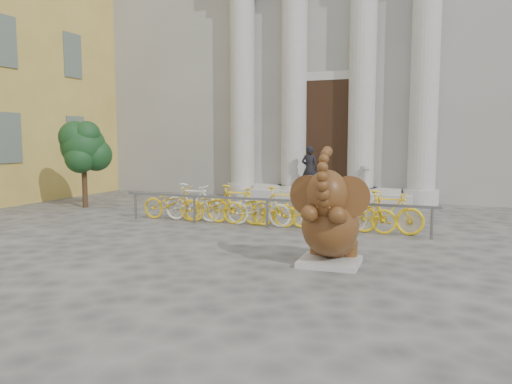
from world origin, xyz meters
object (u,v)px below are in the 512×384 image
at_px(elephant_statue, 330,223).
at_px(bike_rack, 270,206).
at_px(tree, 84,147).
at_px(pedestrian, 310,169).

relative_size(elephant_statue, bike_rack, 0.26).
xyz_separation_m(bike_rack, tree, (-6.60, 1.10, 1.40)).
bearing_deg(tree, pedestrian, 31.67).
bearing_deg(bike_rack, elephant_statue, -55.14).
bearing_deg(bike_rack, tree, 170.53).
bearing_deg(tree, bike_rack, -9.47).
bearing_deg(elephant_statue, pedestrian, 105.24).
xyz_separation_m(tree, pedestrian, (6.27, 3.87, -0.75)).
height_order(elephant_statue, tree, tree).
bearing_deg(elephant_statue, bike_rack, 122.59).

